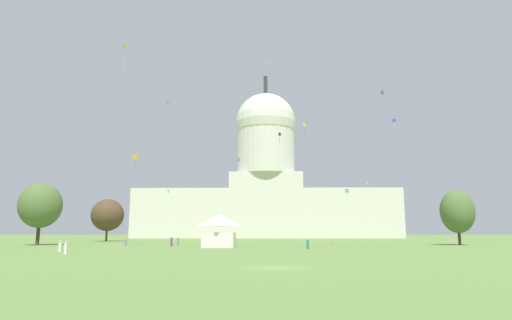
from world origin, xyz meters
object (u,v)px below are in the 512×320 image
Objects in this scene: person_purple_lawn_far_right at (172,242)px; kite_turquoise_low at (168,191)px; person_white_near_tent at (60,247)px; kite_violet_high at (382,93)px; person_teal_front_center at (308,244)px; person_tan_mid_center at (332,242)px; kite_magenta_mid at (239,160)px; person_grey_back_center at (178,242)px; kite_yellow_mid at (305,126)px; tree_west_far at (108,215)px; tree_west_near at (40,205)px; kite_blue_mid at (394,121)px; kite_green_mid at (130,150)px; kite_red_mid at (185,168)px; kite_lime_mid at (124,51)px; person_navy_aisle_center at (202,242)px; capitol_building at (266,184)px; kite_pink_mid at (368,184)px; kite_white_high at (267,64)px; tree_east_far at (457,211)px; person_grey_edge_west at (126,242)px; event_tent at (219,230)px; kite_black_high at (280,135)px; kite_orange_mid at (170,105)px; kite_cyan_low at (347,191)px; person_white_back_left at (66,248)px; kite_gold_low at (136,157)px.

person_purple_lawn_far_right is 76.35m from kite_turquoise_low.
kite_violet_high reaches higher than person_white_near_tent.
person_purple_lawn_far_right reaches higher than person_teal_front_center.
person_tan_mid_center is 63.63m from kite_magenta_mid.
kite_turquoise_low is (-7.63, 95.13, 16.41)m from person_white_near_tent.
person_grey_back_center is 34.85m from kite_yellow_mid.
tree_west_far is 0.95× the size of tree_west_near.
tree_west_near is at bearing -72.91° from kite_blue_mid.
kite_blue_mid is at bearing -58.09° from kite_green_mid.
tree_west_far is at bearing 121.32° from kite_red_mid.
person_teal_front_center is 46.09m from kite_lime_mid.
kite_lime_mid reaches higher than kite_green_mid.
person_navy_aisle_center is 0.53× the size of kite_blue_mid.
kite_green_mid reaches higher than person_tan_mid_center.
kite_pink_mid is at bearing -41.21° from capitol_building.
tree_west_far reaches higher than person_navy_aisle_center.
kite_pink_mid is (24.37, 71.04, 19.41)m from person_tan_mid_center.
kite_green_mid is 37.50m from kite_white_high.
kite_white_high is (-38.67, -4.02, 30.36)m from tree_east_far.
kite_pink_mid is at bearing 36.02° from kite_white_high.
person_grey_edge_west is at bearing 70.13° from kite_magenta_mid.
kite_green_mid is (-19.09, 12.09, 20.76)m from person_navy_aisle_center.
tree_west_near is 55.90m from person_teal_front_center.
kite_green_mid reaches higher than kite_pink_mid.
event_tent is 85.24m from kite_black_high.
kite_white_high reaches higher than kite_turquoise_low.
event_tent is 11.25m from person_navy_aisle_center.
kite_green_mid is at bearing 60.49° from kite_magenta_mid.
capitol_building is 43.36× the size of kite_orange_mid.
kite_green_mid is at bearing 3.33° from person_tan_mid_center.
kite_white_high is at bearing -137.60° from person_purple_lawn_far_right.
person_grey_back_center is 70.62m from kite_cyan_low.
kite_pink_mid is at bearing -96.94° from person_purple_lawn_far_right.
event_tent is 0.53× the size of tree_east_far.
kite_red_mid reaches higher than person_purple_lawn_far_right.
kite_violet_high is at bearing 54.90° from event_tent.
tree_east_far is 6.86× the size of person_teal_front_center.
kite_lime_mid is 2.13× the size of kite_white_high.
tree_west_far is at bearing 88.94° from tree_west_near.
kite_pink_mid reaches higher than tree_east_far.
kite_green_mid is at bearing 121.84° from person_white_back_left.
kite_pink_mid is at bearing 63.74° from event_tent.
kite_violet_high is (64.99, 49.75, 46.32)m from person_grey_edge_west.
person_tan_mid_center is 43.58m from kite_orange_mid.
kite_turquoise_low reaches higher than kite_gold_low.
kite_lime_mid reaches higher than person_grey_back_center.
kite_cyan_low is 1.11× the size of kite_violet_high.
person_grey_edge_west is 35.97m from kite_lime_mid.
kite_gold_low is at bearing 43.91° from person_purple_lawn_far_right.
kite_violet_high reaches higher than person_navy_aisle_center.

